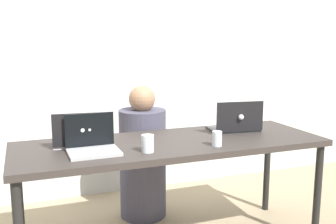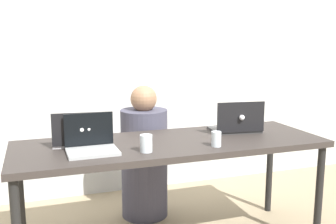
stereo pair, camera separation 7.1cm
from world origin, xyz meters
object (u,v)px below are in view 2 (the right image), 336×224
at_px(person_at_center, 144,159).
at_px(water_glass_left, 146,145).
at_px(laptop_back_left, 82,137).
at_px(laptop_back_right, 236,125).
at_px(laptop_front_left, 91,144).
at_px(water_glass_right, 216,140).

relative_size(person_at_center, water_glass_left, 10.21).
bearing_deg(laptop_back_left, laptop_back_right, -174.11).
distance_m(person_at_center, laptop_front_left, 0.86).
height_order(person_at_center, laptop_back_right, person_at_center).
bearing_deg(person_at_center, water_glass_right, 103.82).
bearing_deg(person_at_center, laptop_back_left, 36.41).
bearing_deg(person_at_center, laptop_back_right, 136.14).
bearing_deg(water_glass_left, water_glass_right, -2.85).
bearing_deg(laptop_back_right, water_glass_right, 52.30).
height_order(laptop_back_left, water_glass_left, laptop_back_left).
xyz_separation_m(laptop_back_left, water_glass_right, (0.78, -0.30, -0.01)).
xyz_separation_m(laptop_front_left, water_glass_left, (0.30, -0.11, -0.00)).
bearing_deg(laptop_back_left, person_at_center, -133.20).
bearing_deg(water_glass_right, laptop_back_left, 158.65).
bearing_deg(water_glass_left, laptop_back_right, 20.66).
xyz_separation_m(person_at_center, water_glass_right, (0.25, -0.76, 0.32)).
height_order(person_at_center, water_glass_left, person_at_center).
distance_m(laptop_back_left, water_glass_right, 0.83).
bearing_deg(water_glass_left, person_at_center, 75.54).
xyz_separation_m(laptop_front_left, laptop_back_right, (1.05, 0.17, 0.00)).
bearing_deg(water_glass_left, laptop_front_left, 159.71).
relative_size(water_glass_right, water_glass_left, 0.91).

